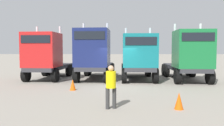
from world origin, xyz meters
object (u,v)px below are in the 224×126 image
(semi_truck_green, at_px, (189,56))
(traffic_cone_mid, at_px, (179,101))
(semi_truck_teal, at_px, (139,57))
(traffic_cone_near, at_px, (73,85))
(visitor_in_hivis, at_px, (111,84))
(semi_truck_navy, at_px, (94,54))
(semi_truck_red, at_px, (46,56))

(semi_truck_green, bearing_deg, traffic_cone_mid, -18.91)
(semi_truck_teal, bearing_deg, traffic_cone_mid, 7.16)
(traffic_cone_near, bearing_deg, visitor_in_hivis, -58.25)
(semi_truck_navy, distance_m, traffic_cone_near, 4.45)
(traffic_cone_near, bearing_deg, traffic_cone_mid, -37.11)
(semi_truck_teal, xyz_separation_m, traffic_cone_near, (-4.18, -4.00, -1.52))
(semi_truck_teal, relative_size, traffic_cone_mid, 9.15)
(semi_truck_navy, xyz_separation_m, semi_truck_teal, (3.40, -0.04, -0.19))
(semi_truck_green, relative_size, traffic_cone_mid, 9.32)
(semi_truck_green, bearing_deg, visitor_in_hivis, -34.80)
(semi_truck_navy, bearing_deg, traffic_cone_mid, 31.23)
(visitor_in_hivis, relative_size, traffic_cone_mid, 2.58)
(visitor_in_hivis, distance_m, traffic_cone_near, 4.61)
(semi_truck_red, xyz_separation_m, semi_truck_teal, (7.20, -0.20, -0.05))
(semi_truck_teal, height_order, semi_truck_green, semi_truck_green)
(semi_truck_red, relative_size, visitor_in_hivis, 3.47)
(traffic_cone_near, bearing_deg, semi_truck_navy, 79.06)
(semi_truck_green, xyz_separation_m, traffic_cone_mid, (-2.76, -7.51, -1.58))
(semi_truck_teal, relative_size, semi_truck_green, 0.98)
(semi_truck_navy, relative_size, traffic_cone_mid, 9.37)
(semi_truck_green, bearing_deg, semi_truck_red, -91.67)
(traffic_cone_mid, bearing_deg, visitor_in_hivis, -179.83)
(visitor_in_hivis, bearing_deg, semi_truck_navy, 174.93)
(semi_truck_teal, height_order, traffic_cone_near, semi_truck_teal)
(semi_truck_red, height_order, traffic_cone_mid, semi_truck_red)
(semi_truck_teal, relative_size, traffic_cone_near, 9.74)
(semi_truck_green, xyz_separation_m, traffic_cone_near, (-7.87, -3.64, -1.60))
(semi_truck_teal, bearing_deg, semi_truck_green, 84.91)
(semi_truck_navy, height_order, semi_truck_green, semi_truck_navy)
(semi_truck_green, distance_m, visitor_in_hivis, 9.34)
(semi_truck_navy, height_order, traffic_cone_near, semi_truck_navy)
(traffic_cone_mid, bearing_deg, semi_truck_navy, 118.76)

